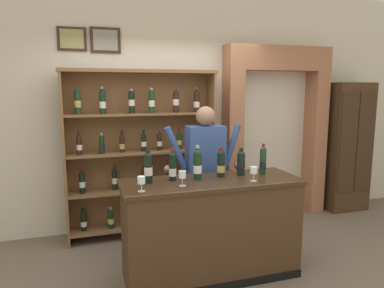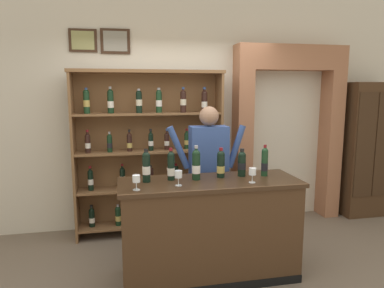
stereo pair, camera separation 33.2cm
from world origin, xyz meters
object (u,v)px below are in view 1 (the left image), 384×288
Objects in this scene: wine_glass_spare at (182,175)px; wine_glass_right at (254,171)px; tasting_bottle_bianco at (241,162)px; tasting_bottle_prosecco at (221,163)px; wine_shelf at (141,149)px; tasting_counter at (211,229)px; wine_glass_left at (141,181)px; tasting_bottle_brunello at (148,167)px; tasting_bottle_riserva at (263,160)px; side_cabinet at (346,147)px; tasting_bottle_grappa at (197,164)px; tasting_bottle_rosso at (173,166)px; shopkeeper at (205,163)px.

wine_glass_right is at bearing -3.08° from wine_glass_spare.
tasting_bottle_prosecco is at bearing -178.75° from tasting_bottle_bianco.
wine_shelf is 1.42m from tasting_bottle_bianco.
tasting_bottle_prosecco is at bearing 35.61° from tasting_counter.
wine_glass_right reaches higher than wine_glass_left.
tasting_bottle_brunello is 0.99× the size of tasting_bottle_riserva.
wine_glass_spare is at bearing -154.92° from side_cabinet.
wine_glass_right is (0.23, -0.26, -0.04)m from tasting_bottle_prosecco.
wine_glass_right is at bearing -23.87° from tasting_bottle_grappa.
side_cabinet is 6.11× the size of tasting_bottle_riserva.
tasting_bottle_grappa is (0.35, -1.19, 0.03)m from wine_shelf.
wine_shelf is at bearing -179.25° from side_cabinet.
side_cabinet is 3.28m from tasting_bottle_rosso.
tasting_bottle_rosso reaches higher than wine_glass_right.
wine_shelf is at bearing 80.78° from wine_glass_left.
wine_shelf is 1.64m from wine_glass_right.
tasting_bottle_bianco is 2.00× the size of wine_glass_spare.
tasting_bottle_brunello is 1.06× the size of tasting_bottle_prosecco.
shopkeeper is at bearing 42.38° from tasting_bottle_rosso.
tasting_bottle_rosso is 0.50m from tasting_bottle_prosecco.
tasting_bottle_prosecco is (0.01, -0.45, 0.09)m from shopkeeper.
wine_glass_right is at bearing -47.53° from tasting_bottle_prosecco.
wine_glass_left is at bearing -165.14° from tasting_bottle_bianco.
shopkeeper is 0.67m from tasting_bottle_rosso.
shopkeeper is 0.67m from tasting_bottle_riserva.
wine_glass_spare is 1.04× the size of wine_glass_left.
tasting_bottle_brunello reaches higher than tasting_bottle_rosso.
tasting_counter is 0.94m from wine_glass_left.
tasting_counter is at bearing -144.39° from tasting_bottle_prosecco.
tasting_bottle_grappa reaches higher than wine_glass_spare.
tasting_counter is 0.78m from shopkeeper.
tasting_bottle_brunello is at bearing -147.21° from shopkeeper.
tasting_bottle_bianco is at bearing 16.03° from tasting_counter.
wine_glass_left is at bearing -157.42° from tasting_bottle_grappa.
tasting_bottle_grappa is 1.19× the size of tasting_bottle_bianco.
side_cabinet reaches higher than tasting_bottle_brunello.
tasting_bottle_riserva is at bearing 0.11° from tasting_bottle_grappa.
side_cabinet is 6.22× the size of tasting_bottle_rosso.
tasting_bottle_grappa is at bearing -156.40° from side_cabinet.
tasting_bottle_brunello is at bearing 179.48° from tasting_bottle_riserva.
tasting_bottle_grappa is 0.54m from wine_glass_right.
tasting_bottle_brunello is 0.74m from tasting_bottle_prosecco.
shopkeeper reaches higher than tasting_bottle_prosecco.
side_cabinet reaches higher than tasting_counter.
wine_shelf reaches higher than tasting_bottle_riserva.
wine_glass_left is at bearing -139.10° from shopkeeper.
wine_shelf reaches higher than shopkeeper.
wine_glass_spare is 0.39m from wine_glass_left.
side_cabinet is 6.54× the size of tasting_bottle_prosecco.
tasting_bottle_grappa reaches higher than tasting_bottle_riserva.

